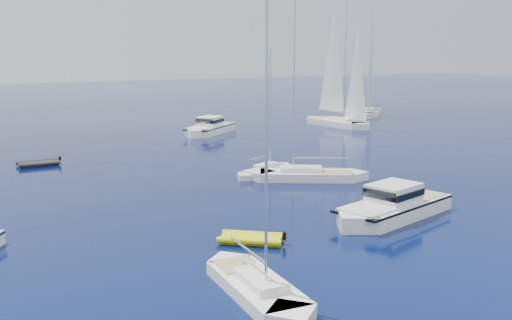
{
  "coord_description": "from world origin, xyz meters",
  "views": [
    {
      "loc": [
        -25.14,
        -16.3,
        11.11
      ],
      "look_at": [
        -1.97,
        25.95,
        2.2
      ],
      "focal_mm": 41.77,
      "sensor_mm": 36.0,
      "label": 1
    }
  ],
  "objects": [
    {
      "name": "tender_yellow",
      "position": [
        -9.31,
        13.17,
        0.0
      ],
      "size": [
        4.41,
        4.13,
        0.95
      ],
      "primitive_type": null,
      "rotation": [
        0.0,
        0.0,
        0.89
      ],
      "color": "#D8D20C",
      "rests_on": "ground"
    },
    {
      "name": "motor_cruiser_distant",
      "position": [
        7.66,
        56.65,
        0.0
      ],
      "size": [
        10.86,
        9.79,
        2.95
      ],
      "primitive_type": null,
      "rotation": [
        0.0,
        0.0,
        2.26
      ],
      "color": "white",
      "rests_on": "ground"
    },
    {
      "name": "sailboat_sails_far",
      "position": [
        41.66,
        64.38,
        0.0
      ],
      "size": [
        10.91,
        10.95,
        18.04
      ],
      "primitive_type": null,
      "rotation": [
        0.0,
        0.0,
        2.36
      ],
      "color": "silver",
      "rests_on": "ground"
    },
    {
      "name": "motor_cruiser_centre",
      "position": [
        1.41,
        13.23,
        0.0
      ],
      "size": [
        11.76,
        6.32,
        2.95
      ],
      "primitive_type": null,
      "rotation": [
        0.0,
        0.0,
        1.84
      ],
      "color": "silver",
      "rests_on": "ground"
    },
    {
      "name": "sailboat_mid_r",
      "position": [
        3.06,
        26.04,
        0.0
      ],
      "size": [
        11.3,
        8.32,
        16.72
      ],
      "primitive_type": null,
      "rotation": [
        0.0,
        0.0,
        1.04
      ],
      "color": "silver",
      "rests_on": "ground"
    },
    {
      "name": "sailboat_centre",
      "position": [
        1.04,
        29.76,
        0.0
      ],
      "size": [
        8.05,
        5.36,
        11.69
      ],
      "primitive_type": null,
      "rotation": [
        0.0,
        0.0,
        5.17
      ],
      "color": "silver",
      "rests_on": "ground"
    },
    {
      "name": "tender_grey_far",
      "position": [
        -16.37,
        43.94,
        0.0
      ],
      "size": [
        4.18,
        2.35,
        0.95
      ],
      "primitive_type": null,
      "rotation": [
        0.0,
        0.0,
        1.61
      ],
      "color": "black",
      "rests_on": "ground"
    },
    {
      "name": "sailboat_sails_r",
      "position": [
        27.82,
        55.14,
        0.0
      ],
      "size": [
        5.31,
        14.04,
        20.13
      ],
      "primitive_type": null,
      "rotation": [
        0.0,
        0.0,
        3.27
      ],
      "color": "white",
      "rests_on": "ground"
    },
    {
      "name": "sailboat_fore",
      "position": [
        -12.62,
        6.44,
        0.0
      ],
      "size": [
        3.11,
        9.69,
        14.04
      ],
      "primitive_type": null,
      "rotation": [
        0.0,
        0.0,
        3.08
      ],
      "color": "silver",
      "rests_on": "ground"
    }
  ]
}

